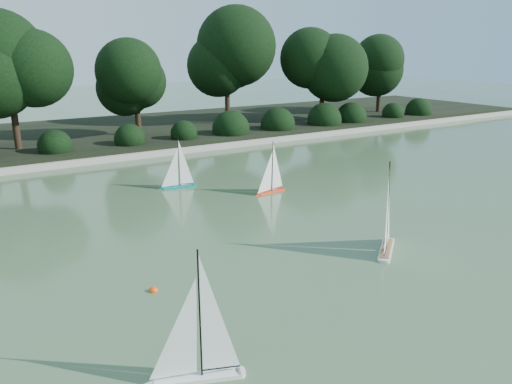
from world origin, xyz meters
TOP-DOWN VIEW (x-y plane):
  - ground at (0.00, 0.00)m, footprint 80.00×80.00m
  - pond_coping at (0.00, 9.00)m, footprint 40.00×0.35m
  - far_bank at (0.00, 13.00)m, footprint 40.00×8.00m
  - tree_line at (1.23, 11.44)m, footprint 26.31×3.93m
  - shrub_hedge at (0.00, 9.90)m, footprint 29.10×1.10m
  - sailboat_white_a at (-3.08, -1.63)m, footprint 1.09×0.54m
  - sailboat_white_b at (1.26, -0.23)m, footprint 1.04×0.88m
  - sailboat_orange at (1.41, 3.66)m, footprint 0.96×0.30m
  - sailboat_teal at (-0.27, 5.23)m, footprint 0.96×0.31m
  - race_buoy at (-2.68, 0.43)m, footprint 0.13×0.13m

SIDE VIEW (x-z plane):
  - ground at x=0.00m, z-range 0.00..0.00m
  - race_buoy at x=-2.68m, z-range -0.07..0.07m
  - pond_coping at x=0.00m, z-range 0.00..0.18m
  - far_bank at x=0.00m, z-range 0.00..0.30m
  - sailboat_orange at x=1.41m, z-range -0.45..0.86m
  - sailboat_teal at x=-0.27m, z-range -0.45..0.86m
  - sailboat_white_a at x=-3.08m, z-range -0.52..1.00m
  - sailboat_white_b at x=1.26m, z-range -0.57..1.08m
  - shrub_hedge at x=0.00m, z-range -0.10..1.00m
  - tree_line at x=1.23m, z-range 0.45..4.83m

